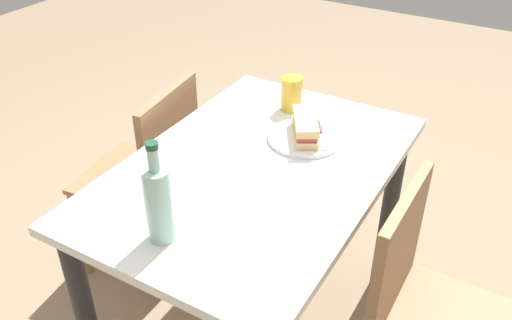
# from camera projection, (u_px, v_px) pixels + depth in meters

# --- Properties ---
(dining_table) EXTENTS (1.08, 0.73, 0.78)m
(dining_table) POSITION_uv_depth(u_px,v_px,m) (256.00, 202.00, 1.71)
(dining_table) COLOR silver
(dining_table) RESTS_ON ground
(chair_far) EXTENTS (0.40, 0.40, 0.84)m
(chair_far) POSITION_uv_depth(u_px,v_px,m) (424.00, 307.00, 1.56)
(chair_far) COLOR #936B47
(chair_far) RESTS_ON ground
(chair_near) EXTENTS (0.45, 0.45, 0.84)m
(chair_near) POSITION_uv_depth(u_px,v_px,m) (152.00, 171.00, 2.14)
(chair_near) COLOR #936B47
(chair_near) RESTS_ON ground
(plate_near) EXTENTS (0.24, 0.24, 0.01)m
(plate_near) POSITION_uv_depth(u_px,v_px,m) (305.00, 138.00, 1.76)
(plate_near) COLOR white
(plate_near) RESTS_ON dining_table
(baguette_sandwich_near) EXTENTS (0.19, 0.15, 0.07)m
(baguette_sandwich_near) POSITION_uv_depth(u_px,v_px,m) (305.00, 127.00, 1.73)
(baguette_sandwich_near) COLOR #DBB77A
(baguette_sandwich_near) RESTS_ON plate_near
(knife_near) EXTENTS (0.16, 0.11, 0.01)m
(knife_near) POSITION_uv_depth(u_px,v_px,m) (321.00, 133.00, 1.76)
(knife_near) COLOR silver
(knife_near) RESTS_ON plate_near
(water_bottle) EXTENTS (0.07, 0.07, 0.28)m
(water_bottle) POSITION_uv_depth(u_px,v_px,m) (159.00, 203.00, 1.31)
(water_bottle) COLOR #99C6B7
(water_bottle) RESTS_ON dining_table
(beer_glass) EXTENTS (0.08, 0.08, 0.12)m
(beer_glass) POSITION_uv_depth(u_px,v_px,m) (291.00, 94.00, 1.91)
(beer_glass) COLOR gold
(beer_glass) RESTS_ON dining_table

